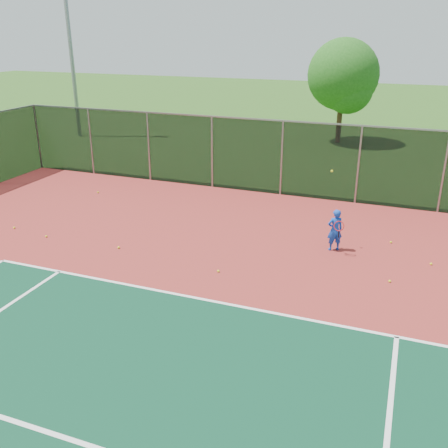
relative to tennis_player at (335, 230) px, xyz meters
The scene contains 14 objects.
ground 7.24m from the tennis_player, 89.48° to the right, with size 120.00×120.00×0.00m, color #254F16.
court_apron 5.25m from the tennis_player, 89.28° to the right, with size 30.00×20.00×0.02m, color maroon.
fence_back 4.87m from the tennis_player, 89.22° to the left, with size 30.00×0.06×3.03m.
tennis_player is the anchor object (origin of this frame).
practice_ball_0 10.31m from the tennis_player, 167.13° to the left, with size 0.07×0.07×0.07m, color yellow.
practice_ball_1 3.89m from the tennis_player, 136.03° to the right, with size 0.07×0.07×0.07m, color yellow.
practice_ball_2 2.46m from the tennis_player, 42.26° to the right, with size 0.07×0.07×0.07m, color yellow.
practice_ball_3 6.65m from the tennis_player, 160.13° to the right, with size 0.07×0.07×0.07m, color yellow.
practice_ball_4 2.87m from the tennis_player, ahead, with size 0.07×0.07×0.07m, color yellow.
practice_ball_5 10.66m from the tennis_player, 168.72° to the right, with size 0.07×0.07×0.07m, color yellow.
practice_ball_7 9.23m from the tennis_player, 165.44° to the right, with size 0.07×0.07×0.07m, color yellow.
practice_ball_8 2.09m from the tennis_player, 35.34° to the left, with size 0.07×0.07×0.07m, color yellow.
floodlight_nw 22.34m from the tennis_player, 146.20° to the left, with size 0.90×0.40×11.68m.
tree_back_left 16.14m from the tennis_player, 97.92° to the left, with size 4.05×4.05×5.94m.
Camera 1 is at (1.72, -7.06, 6.36)m, focal length 40.00 mm.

